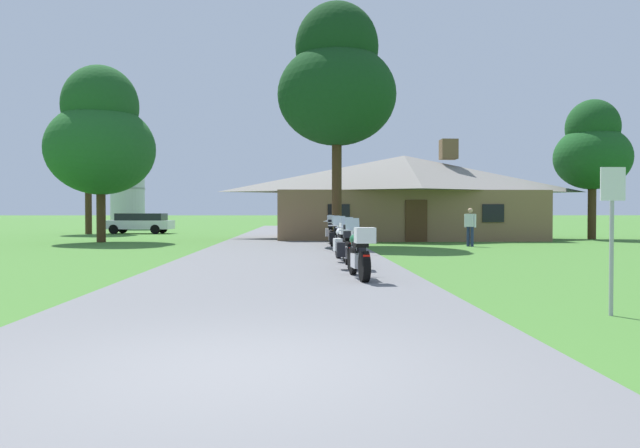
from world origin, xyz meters
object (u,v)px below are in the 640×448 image
Objects in this scene: motorcycle_yellow_fifth_in_row at (338,235)px; motorcycle_silver_farthest_in_row at (333,231)px; motorcycle_white_third_in_row at (344,242)px; tree_left_near at (101,136)px; bystander_white_shirt_near_lodge at (470,225)px; motorcycle_green_nearest_to_camera at (360,253)px; tree_right_of_lodge at (592,149)px; parked_white_suv_far_left at (140,222)px; metal_signpost_roadside at (612,222)px; metal_silo_distant at (128,184)px; motorcycle_blue_second_in_row at (350,247)px; motorcycle_green_fourth_in_row at (344,238)px; tree_by_lodge_front at (337,81)px; motorcycle_orange_sixth_in_row at (332,233)px; tree_left_far at (88,147)px.

motorcycle_silver_farthest_in_row is (0.10, 5.25, 0.00)m from motorcycle_yellow_fifth_in_row.
motorcycle_white_third_in_row is 0.24× the size of tree_left_near.
motorcycle_green_nearest_to_camera is at bearing 105.64° from bystander_white_shirt_near_lodge.
tree_right_of_lodge is 29.09m from parked_white_suv_far_left.
metal_silo_distant reaches higher than metal_signpost_roadside.
motorcycle_silver_farthest_in_row is at bearing 89.61° from motorcycle_blue_second_in_row.
parked_white_suv_far_left is (4.15, -11.87, -3.17)m from metal_silo_distant.
motorcycle_green_nearest_to_camera is 7.50m from motorcycle_green_fourth_in_row.
metal_silo_distant is at bearing 116.97° from motorcycle_yellow_fifth_in_row.
metal_silo_distant is (-16.91, 27.05, -3.40)m from tree_by_lodge_front.
tree_left_near is (-11.32, 9.85, 4.61)m from motorcycle_green_fourth_in_row.
motorcycle_green_fourth_in_row is 1.25× the size of bystander_white_shirt_near_lodge.
metal_signpost_roadside is at bearing -81.33° from tree_by_lodge_front.
motorcycle_white_third_in_row and motorcycle_orange_sixth_in_row have the same top height.
motorcycle_white_third_in_row is 9.79m from metal_signpost_roadside.
motorcycle_blue_second_in_row is 7.69m from metal_signpost_roadside.
motorcycle_orange_sixth_in_row is at bearing -139.15° from parked_white_suv_far_left.
motorcycle_green_fourth_in_row is 15.70m from tree_left_near.
motorcycle_silver_farthest_in_row is (0.05, 7.76, -0.01)m from motorcycle_green_fourth_in_row.
tree_by_lodge_front is at bearing 85.68° from motorcycle_green_fourth_in_row.
tree_right_of_lodge is at bearing -105.50° from parked_white_suv_far_left.
tree_by_lodge_front is at bearing -158.62° from tree_right_of_lodge.
tree_left_far reaches higher than motorcycle_yellow_fifth_in_row.
parked_white_suv_far_left is (-27.17, 9.54, -4.18)m from tree_right_of_lodge.
tree_left_near reaches higher than motorcycle_green_nearest_to_camera.
metal_silo_distant is (-16.69, 31.24, 3.34)m from motorcycle_yellow_fifth_in_row.
tree_by_lodge_front is at bearing 29.37° from bystander_white_shirt_near_lodge.
motorcycle_orange_sixth_in_row is at bearing -93.53° from motorcycle_silver_farthest_in_row.
motorcycle_green_fourth_in_row is at bearing 79.75° from motorcycle_white_third_in_row.
tree_left_far is (-15.65, 23.84, 5.27)m from motorcycle_white_third_in_row.
motorcycle_silver_farthest_in_row is (0.25, 10.40, 0.00)m from motorcycle_white_third_in_row.
motorcycle_green_fourth_in_row is at bearing -53.20° from tree_left_far.
parked_white_suv_far_left is (-12.47, 16.55, 0.16)m from motorcycle_orange_sixth_in_row.
motorcycle_silver_farthest_in_row is 0.26× the size of metal_silo_distant.
motorcycle_silver_farthest_in_row is 0.24× the size of tree_left_near.
metal_signpost_roadside reaches higher than motorcycle_green_nearest_to_camera.
motorcycle_green_fourth_in_row is 12.26m from metal_signpost_roadside.
parked_white_suv_far_left is (-12.65, 14.12, 0.17)m from motorcycle_silver_farthest_in_row.
tree_by_lodge_front reaches higher than metal_silo_distant.
motorcycle_blue_second_in_row is 1.00× the size of motorcycle_white_third_in_row.
motorcycle_blue_second_in_row is at bearing 114.72° from metal_signpost_roadside.
motorcycle_green_nearest_to_camera is 0.23× the size of tree_left_far.
motorcycle_yellow_fifth_in_row is 0.26× the size of metal_silo_distant.
tree_left_far is (-15.64, 26.11, 5.27)m from motorcycle_blue_second_in_row.
bystander_white_shirt_near_lodge reaches higher than motorcycle_silver_farthest_in_row.
motorcycle_orange_sixth_in_row is 2.44m from motorcycle_silver_farthest_in_row.
tree_left_near is at bearing 118.09° from motorcycle_green_nearest_to_camera.
metal_silo_distant is at bearing 113.44° from motorcycle_green_fourth_in_row.
motorcycle_green_nearest_to_camera is 15.72m from tree_by_lodge_front.
tree_right_of_lodge is 0.71× the size of tree_by_lodge_front.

